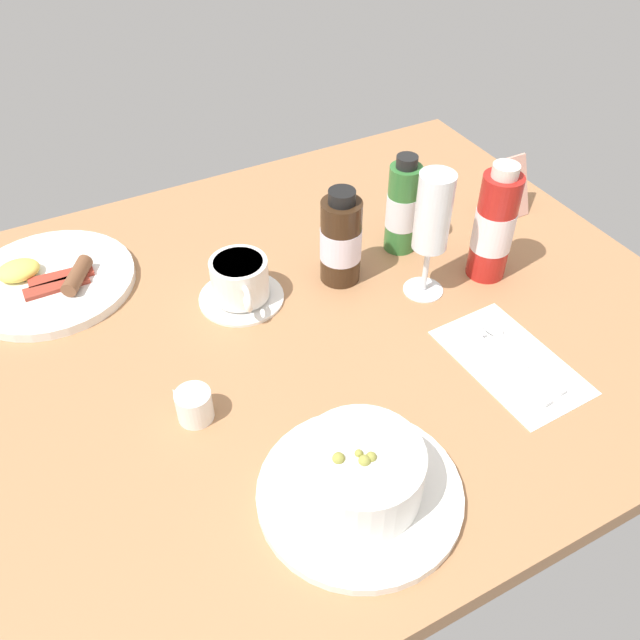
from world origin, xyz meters
The scene contains 11 objects.
ground_plane centered at (0.00, 0.00, -1.50)cm, with size 110.00×84.00×3.00cm, color #A8754C.
porridge_bowl centered at (-4.37, -27.30, 3.41)cm, with size 21.89×21.89×8.18cm.
cutlery_setting centered at (22.92, -18.87, 0.26)cm, with size 12.44×20.05×0.90cm.
coffee_cup centered at (-2.78, 8.33, 3.20)cm, with size 12.05×12.80×6.64cm.
creamer_jug centered at (-15.98, -8.82, 2.10)cm, with size 4.94×4.56×4.69cm.
wine_glass centered at (21.09, -2.08, 12.34)cm, with size 5.73×5.73×18.89cm.
sauce_bottle_red centered at (31.53, -2.94, 8.28)cm, with size 5.73×5.73×17.89cm.
sauce_bottle_brown centered at (12.01, 6.23, 6.64)cm, with size 5.94×5.94×14.62cm.
sauce_bottle_green centered at (23.82, 8.49, 7.16)cm, with size 4.90×4.90×15.60cm.
breakfast_plate centered at (-26.10, 24.22, 0.92)cm, with size 24.02×24.02×3.70cm.
menu_card centered at (45.44, 9.76, 4.69)cm, with size 4.74×7.40×9.51cm.
Camera 1 is at (-26.77, -60.55, 61.79)cm, focal length 37.55 mm.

